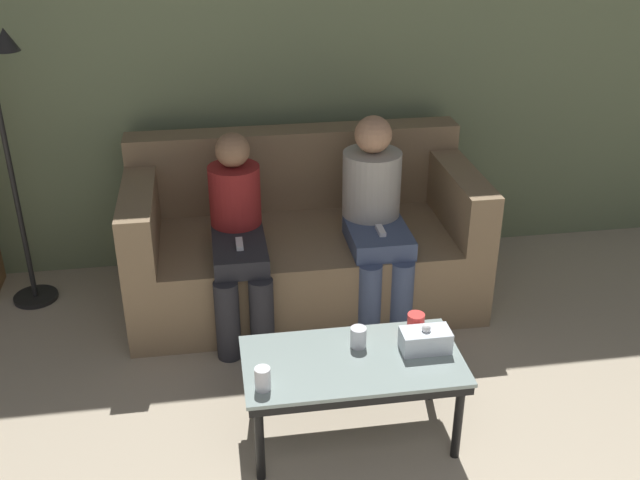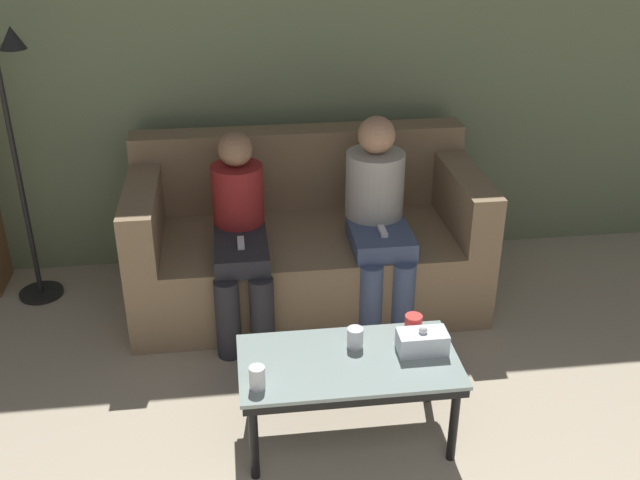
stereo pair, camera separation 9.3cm
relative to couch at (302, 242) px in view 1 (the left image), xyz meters
name	(u,v)px [view 1 (the left image)]	position (x,y,z in m)	size (l,w,h in m)	color
wall_back	(288,61)	(0.00, 0.55, 0.96)	(12.00, 0.06, 2.60)	#707F5B
couch	(302,242)	(0.00, 0.00, 0.00)	(2.01, 0.97, 0.94)	#897051
coffee_table	(352,368)	(0.05, -1.31, 0.04)	(0.97, 0.51, 0.43)	#8C9E99
cup_near_left	(358,337)	(0.09, -1.22, 0.13)	(0.07, 0.07, 0.10)	silver
cup_near_right	(263,379)	(-0.36, -1.46, 0.14)	(0.07, 0.07, 0.10)	silver
cup_far_center	(416,325)	(0.36, -1.18, 0.14)	(0.08, 0.08, 0.12)	red
tissue_box	(425,340)	(0.38, -1.29, 0.14)	(0.22, 0.12, 0.13)	silver
standing_lamp	(9,144)	(-1.60, 0.18, 0.64)	(0.31, 0.26, 1.61)	black
seated_person_left_end	(238,231)	(-0.39, -0.27, 0.23)	(0.31, 0.70, 1.08)	#28282D
seated_person_mid_left	(375,211)	(0.39, -0.22, 0.28)	(0.33, 0.65, 1.14)	#47567A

